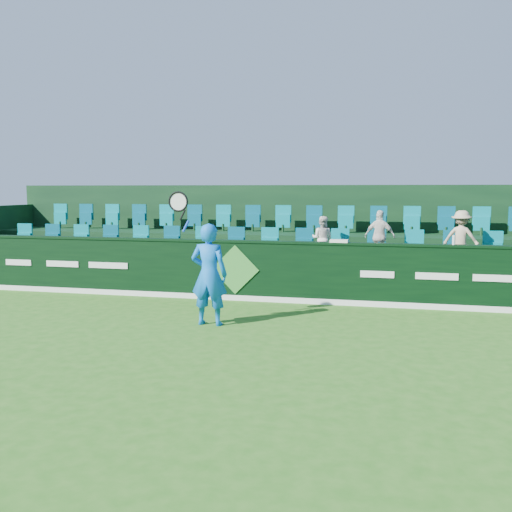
% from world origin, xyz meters
% --- Properties ---
extents(ground, '(60.00, 60.00, 0.00)m').
position_xyz_m(ground, '(0.00, 0.00, 0.00)').
color(ground, '#246518').
rests_on(ground, ground).
extents(sponsor_hoarding, '(16.00, 0.25, 1.35)m').
position_xyz_m(sponsor_hoarding, '(0.00, 4.00, 0.67)').
color(sponsor_hoarding, black).
rests_on(sponsor_hoarding, ground).
extents(stand_tier_front, '(16.00, 2.00, 0.80)m').
position_xyz_m(stand_tier_front, '(0.00, 5.10, 0.40)').
color(stand_tier_front, black).
rests_on(stand_tier_front, ground).
extents(stand_tier_back, '(16.00, 1.80, 1.30)m').
position_xyz_m(stand_tier_back, '(0.00, 7.00, 0.65)').
color(stand_tier_back, black).
rests_on(stand_tier_back, ground).
extents(stand_rear, '(16.00, 4.10, 2.60)m').
position_xyz_m(stand_rear, '(0.00, 7.44, 1.22)').
color(stand_rear, black).
rests_on(stand_rear, ground).
extents(seat_row_front, '(13.50, 0.50, 0.60)m').
position_xyz_m(seat_row_front, '(0.00, 5.50, 1.10)').
color(seat_row_front, '#057E87').
rests_on(seat_row_front, stand_tier_front).
extents(seat_row_back, '(13.50, 0.50, 0.60)m').
position_xyz_m(seat_row_back, '(0.00, 7.30, 1.60)').
color(seat_row_back, '#057E87').
rests_on(seat_row_back, stand_tier_back).
extents(tennis_player, '(1.14, 0.46, 2.51)m').
position_xyz_m(tennis_player, '(0.14, 1.57, 0.95)').
color(tennis_player, blue).
rests_on(tennis_player, ground).
extents(spectator_left, '(0.58, 0.49, 1.06)m').
position_xyz_m(spectator_left, '(1.79, 5.12, 1.33)').
color(spectator_left, white).
rests_on(spectator_left, stand_tier_front).
extents(spectator_middle, '(0.76, 0.46, 1.20)m').
position_xyz_m(spectator_middle, '(3.12, 5.12, 1.40)').
color(spectator_middle, silver).
rests_on(spectator_middle, stand_tier_front).
extents(spectator_right, '(0.88, 0.65, 1.21)m').
position_xyz_m(spectator_right, '(4.89, 5.12, 1.41)').
color(spectator_right, tan).
rests_on(spectator_right, stand_tier_front).
extents(towel, '(0.38, 0.25, 0.06)m').
position_xyz_m(towel, '(2.28, 4.00, 1.38)').
color(towel, white).
rests_on(towel, sponsor_hoarding).
extents(drinks_bottle, '(0.06, 0.06, 0.20)m').
position_xyz_m(drinks_bottle, '(4.62, 4.00, 1.45)').
color(drinks_bottle, silver).
rests_on(drinks_bottle, sponsor_hoarding).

